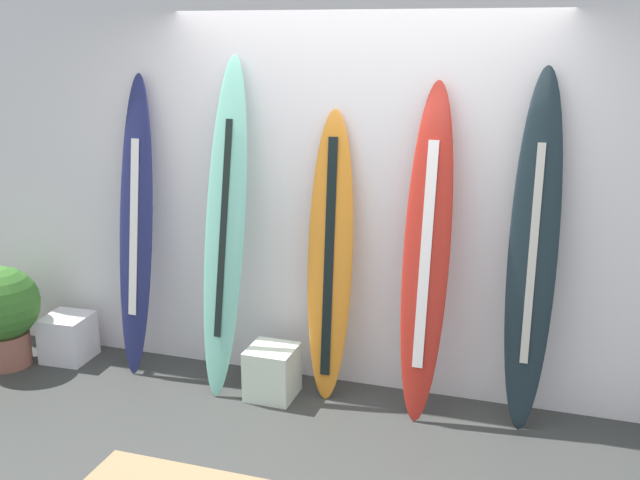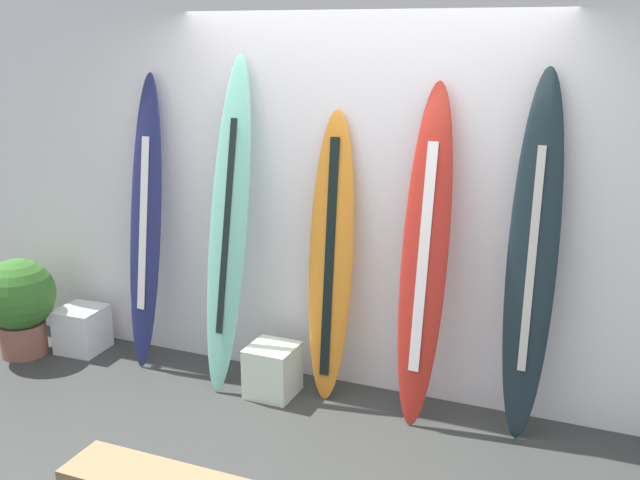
{
  "view_description": "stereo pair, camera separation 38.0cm",
  "coord_description": "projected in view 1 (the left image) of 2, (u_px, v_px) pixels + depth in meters",
  "views": [
    {
      "loc": [
        1.18,
        -3.32,
        2.37
      ],
      "look_at": [
        -0.18,
        0.95,
        1.09
      ],
      "focal_mm": 41.14,
      "sensor_mm": 36.0,
      "label": 1
    },
    {
      "loc": [
        1.54,
        -3.19,
        2.37
      ],
      "look_at": [
        -0.18,
        0.95,
        1.09
      ],
      "focal_mm": 41.14,
      "sensor_mm": 36.0,
      "label": 2
    }
  ],
  "objects": [
    {
      "name": "surfboard_charcoal",
      "position": [
        532.0,
        257.0,
        4.34
      ],
      "size": [
        0.29,
        0.3,
        2.19
      ],
      "color": "#1A282E",
      "rests_on": "ground"
    },
    {
      "name": "wall_back",
      "position": [
        362.0,
        184.0,
        4.85
      ],
      "size": [
        7.2,
        0.2,
        2.8
      ],
      "primitive_type": "cube",
      "color": "white",
      "rests_on": "ground"
    },
    {
      "name": "display_block_center",
      "position": [
        68.0,
        337.0,
        5.47
      ],
      "size": [
        0.34,
        0.34,
        0.34
      ],
      "color": "white",
      "rests_on": "ground"
    },
    {
      "name": "surfboard_crimson",
      "position": [
        426.0,
        255.0,
        4.49
      ],
      "size": [
        0.31,
        0.41,
        2.1
      ],
      "color": "red",
      "rests_on": "ground"
    },
    {
      "name": "display_block_left",
      "position": [
        272.0,
        372.0,
        4.91
      ],
      "size": [
        0.31,
        0.31,
        0.35
      ],
      "color": "silver",
      "rests_on": "ground"
    },
    {
      "name": "surfboard_seafoam",
      "position": [
        225.0,
        229.0,
        4.82
      ],
      "size": [
        0.31,
        0.5,
        2.23
      ],
      "color": "#7AC9B2",
      "rests_on": "ground"
    },
    {
      "name": "potted_plant",
      "position": [
        2.0,
        311.0,
        5.3
      ],
      "size": [
        0.54,
        0.54,
        0.75
      ],
      "color": "#8E5547",
      "rests_on": "ground"
    },
    {
      "name": "surfboard_navy",
      "position": [
        136.0,
        230.0,
        5.11
      ],
      "size": [
        0.28,
        0.37,
        2.1
      ],
      "color": "navy",
      "rests_on": "ground"
    },
    {
      "name": "surfboard_sunset",
      "position": [
        330.0,
        260.0,
        4.76
      ],
      "size": [
        0.32,
        0.33,
        1.9
      ],
      "color": "orange",
      "rests_on": "ground"
    }
  ]
}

